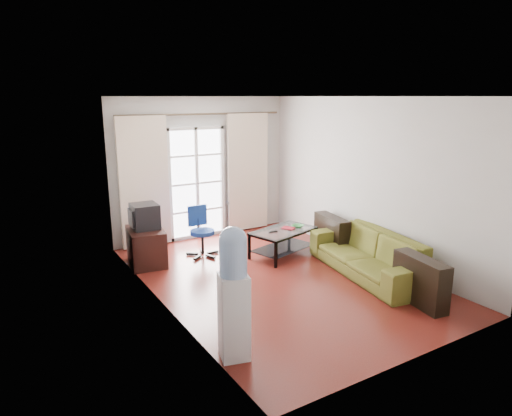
{
  "coord_description": "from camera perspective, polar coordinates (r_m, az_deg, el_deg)",
  "views": [
    {
      "loc": [
        -3.67,
        -5.41,
        2.7
      ],
      "look_at": [
        -0.15,
        0.35,
        1.05
      ],
      "focal_mm": 32.0,
      "sensor_mm": 36.0,
      "label": 1
    }
  ],
  "objects": [
    {
      "name": "coffee_table",
      "position": [
        7.92,
        3.41,
        -3.89
      ],
      "size": [
        1.27,
        0.94,
        0.46
      ],
      "rotation": [
        0.0,
        0.0,
        0.27
      ],
      "color": "silver",
      "rests_on": "floor"
    },
    {
      "name": "radiator",
      "position": [
        9.39,
        -1.86,
        -0.85
      ],
      "size": [
        0.64,
        0.12,
        0.64
      ],
      "primitive_type": "cube",
      "color": "gray",
      "rests_on": "floor"
    },
    {
      "name": "curtain_right",
      "position": [
        9.26,
        -1.03,
        4.47
      ],
      "size": [
        0.9,
        0.07,
        2.35
      ],
      "primitive_type": "cube",
      "color": "beige",
      "rests_on": "curtain_rod"
    },
    {
      "name": "curtain_left",
      "position": [
        8.4,
        -13.81,
        3.1
      ],
      "size": [
        0.9,
        0.07,
        2.35
      ],
      "primitive_type": "cube",
      "color": "beige",
      "rests_on": "curtain_rod"
    },
    {
      "name": "book",
      "position": [
        7.88,
        3.8,
        -2.67
      ],
      "size": [
        0.33,
        0.34,
        0.02
      ],
      "primitive_type": "imported",
      "rotation": [
        0.0,
        0.0,
        0.49
      ],
      "color": "#9A3113",
      "rests_on": "coffee_table"
    },
    {
      "name": "wall_front",
      "position": [
        4.81,
        20.32,
        -3.4
      ],
      "size": [
        3.6,
        0.02,
        2.7
      ],
      "primitive_type": "cube",
      "color": "#BAB6B1",
      "rests_on": "floor"
    },
    {
      "name": "bowl",
      "position": [
        8.02,
        5.24,
        -2.29
      ],
      "size": [
        0.31,
        0.31,
        0.05
      ],
      "primitive_type": "imported",
      "rotation": [
        0.0,
        0.0,
        0.29
      ],
      "color": "#30863A",
      "rests_on": "coffee_table"
    },
    {
      "name": "sofa",
      "position": [
        7.31,
        13.99,
        -5.59
      ],
      "size": [
        2.54,
        1.62,
        0.66
      ],
      "primitive_type": "imported",
      "rotation": [
        0.0,
        0.0,
        -1.74
      ],
      "color": "brown",
      "rests_on": "floor"
    },
    {
      "name": "tv_stand",
      "position": [
        7.74,
        -13.55,
        -4.7
      ],
      "size": [
        0.66,
        0.89,
        0.6
      ],
      "primitive_type": "cube",
      "rotation": [
        0.0,
        0.0,
        -0.15
      ],
      "color": "black",
      "rests_on": "floor"
    },
    {
      "name": "wall_back",
      "position": [
        8.91,
        -6.72,
        4.98
      ],
      "size": [
        3.6,
        0.02,
        2.7
      ],
      "primitive_type": "cube",
      "color": "#BAB6B1",
      "rests_on": "floor"
    },
    {
      "name": "wall_left",
      "position": [
        5.88,
        -12.01,
        0.2
      ],
      "size": [
        0.02,
        5.2,
        2.7
      ],
      "primitive_type": "cube",
      "color": "#BAB6B1",
      "rests_on": "floor"
    },
    {
      "name": "french_door",
      "position": [
        8.84,
        -7.41,
        3.09
      ],
      "size": [
        1.16,
        0.06,
        2.15
      ],
      "color": "white",
      "rests_on": "wall_back"
    },
    {
      "name": "curtain_rod",
      "position": [
        8.72,
        -6.64,
        11.6
      ],
      "size": [
        3.3,
        0.04,
        0.04
      ],
      "primitive_type": "cylinder",
      "rotation": [
        0.0,
        1.57,
        0.0
      ],
      "color": "#4C3F2D",
      "rests_on": "wall_back"
    },
    {
      "name": "crt_tv",
      "position": [
        7.64,
        -13.85,
        -1.01
      ],
      "size": [
        0.47,
        0.46,
        0.41
      ],
      "rotation": [
        0.0,
        0.0,
        -0.05
      ],
      "color": "black",
      "rests_on": "tv_stand"
    },
    {
      "name": "floor",
      "position": [
        7.07,
        2.58,
        -8.68
      ],
      "size": [
        5.2,
        5.2,
        0.0
      ],
      "primitive_type": "plane",
      "color": "maroon",
      "rests_on": "ground"
    },
    {
      "name": "remote",
      "position": [
        7.74,
        2.15,
        -2.96
      ],
      "size": [
        0.16,
        0.05,
        0.02
      ],
      "primitive_type": "cube",
      "rotation": [
        0.0,
        0.0,
        -0.08
      ],
      "color": "black",
      "rests_on": "coffee_table"
    },
    {
      "name": "water_cooler",
      "position": [
        4.77,
        -2.81,
        -10.31
      ],
      "size": [
        0.36,
        0.36,
        1.44
      ],
      "rotation": [
        0.0,
        0.0,
        -0.26
      ],
      "color": "silver",
      "rests_on": "floor"
    },
    {
      "name": "wall_right",
      "position": [
        7.81,
        13.74,
        3.43
      ],
      "size": [
        0.02,
        5.2,
        2.7
      ],
      "primitive_type": "cube",
      "color": "#BAB6B1",
      "rests_on": "floor"
    },
    {
      "name": "task_chair",
      "position": [
        7.99,
        -6.78,
        -4.14
      ],
      "size": [
        0.59,
        0.59,
        0.86
      ],
      "rotation": [
        0.0,
        0.0,
        -0.01
      ],
      "color": "black",
      "rests_on": "floor"
    },
    {
      "name": "ceiling",
      "position": [
        6.53,
        2.84,
        13.77
      ],
      "size": [
        5.2,
        5.2,
        0.0
      ],
      "primitive_type": "plane",
      "rotation": [
        3.14,
        0.0,
        0.0
      ],
      "color": "white",
      "rests_on": "wall_back"
    }
  ]
}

